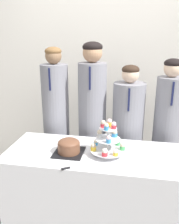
{
  "coord_description": "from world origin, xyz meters",
  "views": [
    {
      "loc": [
        0.27,
        -1.46,
        1.68
      ],
      "look_at": [
        -0.06,
        0.34,
        1.09
      ],
      "focal_mm": 38.0,
      "sensor_mm": 36.0,
      "label": 1
    }
  ],
  "objects_px": {
    "round_cake": "(69,146)",
    "student_0": "(56,125)",
    "student_2": "(127,138)",
    "cupcake_stand": "(108,140)",
    "student_3": "(166,136)",
    "cake_knife": "(71,167)",
    "student_1": "(92,125)"
  },
  "relations": [
    {
      "from": "student_0",
      "to": "student_3",
      "type": "bearing_deg",
      "value": -0.0
    },
    {
      "from": "cake_knife",
      "to": "student_0",
      "type": "relative_size",
      "value": 0.13
    },
    {
      "from": "cake_knife",
      "to": "student_1",
      "type": "height_order",
      "value": "student_1"
    },
    {
      "from": "cupcake_stand",
      "to": "student_2",
      "type": "xyz_separation_m",
      "value": [
        0.15,
        0.57,
        -0.22
      ]
    },
    {
      "from": "student_0",
      "to": "student_2",
      "type": "distance_m",
      "value": 0.77
    },
    {
      "from": "cake_knife",
      "to": "cupcake_stand",
      "type": "distance_m",
      "value": 0.38
    },
    {
      "from": "student_0",
      "to": "student_2",
      "type": "relative_size",
      "value": 1.11
    },
    {
      "from": "cupcake_stand",
      "to": "student_2",
      "type": "distance_m",
      "value": 0.63
    },
    {
      "from": "round_cake",
      "to": "cupcake_stand",
      "type": "bearing_deg",
      "value": 5.8
    },
    {
      "from": "cupcake_stand",
      "to": "student_3",
      "type": "distance_m",
      "value": 0.8
    },
    {
      "from": "round_cake",
      "to": "student_1",
      "type": "bearing_deg",
      "value": 81.05
    },
    {
      "from": "round_cake",
      "to": "student_0",
      "type": "xyz_separation_m",
      "value": [
        -0.3,
        0.6,
        -0.06
      ]
    },
    {
      "from": "student_0",
      "to": "student_1",
      "type": "xyz_separation_m",
      "value": [
        0.4,
        0.0,
        0.03
      ]
    },
    {
      "from": "cupcake_stand",
      "to": "student_0",
      "type": "relative_size",
      "value": 0.19
    },
    {
      "from": "student_0",
      "to": "student_2",
      "type": "height_order",
      "value": "student_0"
    },
    {
      "from": "student_1",
      "to": "student_3",
      "type": "height_order",
      "value": "student_1"
    },
    {
      "from": "student_2",
      "to": "student_3",
      "type": "bearing_deg",
      "value": -0.0
    },
    {
      "from": "student_1",
      "to": "student_3",
      "type": "relative_size",
      "value": 1.1
    },
    {
      "from": "round_cake",
      "to": "student_2",
      "type": "height_order",
      "value": "student_2"
    },
    {
      "from": "cake_knife",
      "to": "student_3",
      "type": "xyz_separation_m",
      "value": [
        0.78,
        0.82,
        -0.04
      ]
    },
    {
      "from": "cupcake_stand",
      "to": "student_1",
      "type": "distance_m",
      "value": 0.62
    },
    {
      "from": "round_cake",
      "to": "cupcake_stand",
      "type": "height_order",
      "value": "cupcake_stand"
    },
    {
      "from": "round_cake",
      "to": "cake_knife",
      "type": "xyz_separation_m",
      "value": [
        0.07,
        -0.22,
        -0.06
      ]
    },
    {
      "from": "student_0",
      "to": "student_3",
      "type": "xyz_separation_m",
      "value": [
        1.15,
        -0.0,
        -0.04
      ]
    },
    {
      "from": "cake_knife",
      "to": "student_0",
      "type": "xyz_separation_m",
      "value": [
        -0.38,
        0.82,
        -0.0
      ]
    },
    {
      "from": "student_0",
      "to": "student_3",
      "type": "height_order",
      "value": "student_0"
    },
    {
      "from": "student_3",
      "to": "cake_knife",
      "type": "bearing_deg",
      "value": -133.31
    },
    {
      "from": "round_cake",
      "to": "student_2",
      "type": "xyz_separation_m",
      "value": [
        0.47,
        0.6,
        -0.15
      ]
    },
    {
      "from": "student_0",
      "to": "student_2",
      "type": "bearing_deg",
      "value": 0.0
    },
    {
      "from": "cake_knife",
      "to": "student_3",
      "type": "bearing_deg",
      "value": 15.85
    },
    {
      "from": "cake_knife",
      "to": "student_2",
      "type": "relative_size",
      "value": 0.14
    },
    {
      "from": "student_1",
      "to": "student_3",
      "type": "bearing_deg",
      "value": -0.0
    }
  ]
}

